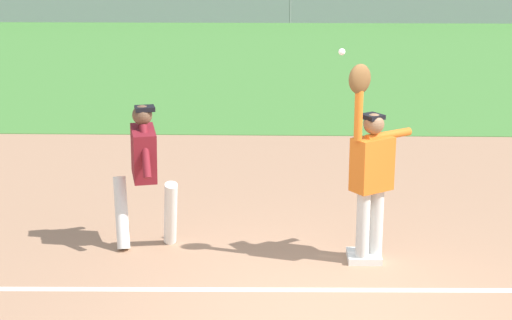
% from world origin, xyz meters
% --- Properties ---
extents(ground_plane, '(78.44, 78.44, 0.00)m').
position_xyz_m(ground_plane, '(0.00, 0.00, 0.00)').
color(ground_plane, tan).
extents(outfield_grass, '(55.56, 18.64, 0.01)m').
position_xyz_m(outfield_grass, '(0.00, 16.36, 0.01)').
color(outfield_grass, '#478438').
rests_on(outfield_grass, ground_plane).
extents(first_base, '(0.38, 0.38, 0.08)m').
position_xyz_m(first_base, '(0.49, 1.23, 0.04)').
color(first_base, white).
rests_on(first_base, ground_plane).
extents(fielder, '(0.80, 0.60, 2.28)m').
position_xyz_m(fielder, '(0.52, 1.18, 1.12)').
color(fielder, silver).
rests_on(fielder, ground_plane).
extents(runner, '(0.83, 0.84, 1.72)m').
position_xyz_m(runner, '(-2.05, 1.56, 1.00)').
color(runner, white).
rests_on(runner, ground_plane).
extents(baseball, '(0.07, 0.07, 0.07)m').
position_xyz_m(baseball, '(0.17, 1.28, 2.37)').
color(baseball, white).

